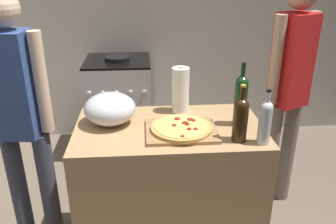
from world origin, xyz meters
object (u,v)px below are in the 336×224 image
Objects in this scene: wine_bottle_clear at (241,118)px; person_in_stripes at (20,114)px; pizza at (181,127)px; wine_bottle_dark at (265,120)px; paper_towel_roll at (181,90)px; mixing_bowl at (110,109)px; stove at (120,106)px; person_in_red at (289,85)px; wine_bottle_green at (241,98)px.

person_in_stripes is (-1.24, 0.30, -0.07)m from wine_bottle_clear.
pizza is 1.14× the size of wine_bottle_dark.
paper_towel_roll reaches higher than pizza.
pizza is 0.32m from paper_towel_roll.
paper_towel_roll reaches higher than mixing_bowl.
wine_bottle_clear is at bearing 161.95° from wine_bottle_dark.
person_in_red is at bearing -37.36° from stove.
wine_bottle_green is 1.69m from stove.
stove is at bearing 120.25° from wine_bottle_green.
wine_bottle_dark is at bearing -13.82° from person_in_stripes.
pizza is 0.34m from wine_bottle_clear.
stove is (-0.04, 1.30, -0.52)m from mixing_bowl.
person_in_stripes is (-0.94, 0.18, 0.04)m from pizza.
mixing_bowl is 0.76m from wine_bottle_clear.
mixing_bowl is 0.96× the size of wine_bottle_clear.
wine_bottle_green reaches higher than stove.
person_in_red reaches higher than mixing_bowl.
pizza is at bearing -166.74° from wine_bottle_green.
person_in_red reaches higher than person_in_stripes.
wine_bottle_dark reaches higher than paper_towel_roll.
paper_towel_roll is 0.96× the size of wine_bottle_dark.
wine_bottle_clear is at bearing -21.06° from mixing_bowl.
wine_bottle_dark is 0.18× the size of person_in_stripes.
pizza is at bearing -20.76° from mixing_bowl.
person_in_red is at bearing 31.17° from pizza.
wine_bottle_green is 0.39× the size of stove.
wine_bottle_dark is 0.76m from person_in_red.
wine_bottle_clear is 0.19× the size of person_in_red.
stove is at bearing 142.64° from person_in_red.
mixing_bowl is 1.04× the size of paper_towel_roll.
pizza is 1.13× the size of mixing_bowl.
pizza is at bearing -148.83° from person_in_red.
mixing_bowl reaches higher than stove.
person_in_red is at bearing 41.59° from wine_bottle_green.
person_in_red is at bearing 58.85° from wine_bottle_dark.
person_in_red reaches higher than wine_bottle_clear.
pizza is at bearing -72.93° from stove.
wine_bottle_dark is (0.83, -0.31, 0.04)m from mixing_bowl.
wine_bottle_green is at bearing -138.41° from person_in_red.
mixing_bowl is 1.27m from person_in_red.
wine_bottle_clear is at bearing -56.85° from paper_towel_roll.
pizza is 0.96m from person_in_stripes.
wine_bottle_green reaches higher than wine_bottle_clear.
wine_bottle_clear is (0.30, -0.12, 0.11)m from pizza.
person_in_stripes is (-1.36, 0.33, -0.07)m from wine_bottle_dark.
mixing_bowl is 0.81× the size of wine_bottle_green.
wine_bottle_dark is at bearing -121.15° from person_in_red.
stove is at bearing 112.30° from paper_towel_roll.
paper_towel_roll is (0.03, 0.30, 0.11)m from pizza.
pizza is 0.95m from person_in_red.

